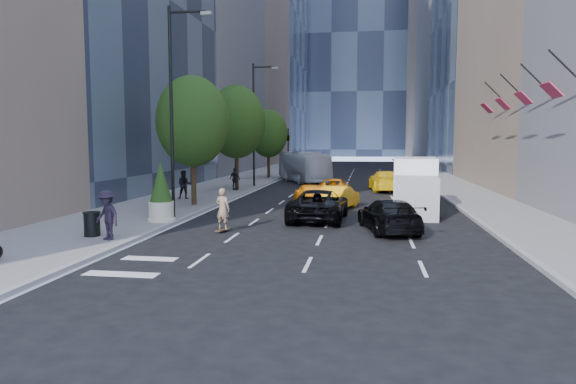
% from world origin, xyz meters
% --- Properties ---
extents(ground, '(160.00, 160.00, 0.00)m').
position_xyz_m(ground, '(0.00, 0.00, 0.00)').
color(ground, black).
rests_on(ground, ground).
extents(sidewalk_left, '(6.00, 120.00, 0.15)m').
position_xyz_m(sidewalk_left, '(-9.00, 30.00, 0.07)').
color(sidewalk_left, slate).
rests_on(sidewalk_left, ground).
extents(sidewalk_right, '(4.00, 120.00, 0.15)m').
position_xyz_m(sidewalk_right, '(10.00, 30.00, 0.07)').
color(sidewalk_right, slate).
rests_on(sidewalk_right, ground).
extents(tower_left_end, '(20.00, 28.00, 60.00)m').
position_xyz_m(tower_left_end, '(-22.00, 92.00, 30.00)').
color(tower_left_end, '#2C3445').
rests_on(tower_left_end, ground).
extents(tower_right_far, '(20.00, 24.00, 50.00)m').
position_xyz_m(tower_right_far, '(22.00, 98.00, 25.00)').
color(tower_right_far, '#7E6957').
rests_on(tower_right_far, ground).
extents(lamp_near, '(2.13, 0.22, 10.00)m').
position_xyz_m(lamp_near, '(-6.32, 4.00, 5.81)').
color(lamp_near, black).
rests_on(lamp_near, sidewalk_left).
extents(lamp_far, '(2.13, 0.22, 10.00)m').
position_xyz_m(lamp_far, '(-6.32, 22.00, 5.81)').
color(lamp_far, black).
rests_on(lamp_far, sidewalk_left).
extents(tree_near, '(4.20, 4.20, 7.46)m').
position_xyz_m(tree_near, '(-7.20, 9.00, 4.97)').
color(tree_near, '#2F2312').
rests_on(tree_near, sidewalk_left).
extents(tree_mid, '(4.50, 4.50, 7.99)m').
position_xyz_m(tree_mid, '(-7.20, 19.00, 5.32)').
color(tree_mid, '#2F2312').
rests_on(tree_mid, sidewalk_left).
extents(tree_far, '(3.90, 3.90, 6.92)m').
position_xyz_m(tree_far, '(-7.20, 32.00, 4.62)').
color(tree_far, '#2F2312').
rests_on(tree_far, sidewalk_left).
extents(traffic_signal, '(2.48, 0.53, 5.20)m').
position_xyz_m(traffic_signal, '(-6.40, 40.00, 4.23)').
color(traffic_signal, black).
rests_on(traffic_signal, sidewalk_left).
extents(facade_flags, '(1.85, 13.30, 2.05)m').
position_xyz_m(facade_flags, '(10.64, 10.00, 6.18)').
color(facade_flags, black).
rests_on(facade_flags, ground).
extents(skateboarder, '(0.73, 0.59, 1.76)m').
position_xyz_m(skateboarder, '(-3.20, 1.15, 0.88)').
color(skateboarder, '#7A664C').
rests_on(skateboarder, ground).
extents(black_sedan_lincoln, '(2.72, 5.54, 1.51)m').
position_xyz_m(black_sedan_lincoln, '(0.50, 5.00, 0.76)').
color(black_sedan_lincoln, black).
rests_on(black_sedan_lincoln, ground).
extents(black_sedan_mercedes, '(2.94, 5.12, 1.40)m').
position_xyz_m(black_sedan_mercedes, '(3.74, 2.36, 0.70)').
color(black_sedan_mercedes, black).
rests_on(black_sedan_mercedes, ground).
extents(taxi_a, '(2.73, 4.40, 1.40)m').
position_xyz_m(taxi_a, '(-0.49, 10.28, 0.70)').
color(taxi_a, '#FF980D').
rests_on(taxi_a, ground).
extents(taxi_b, '(2.37, 4.25, 1.33)m').
position_xyz_m(taxi_b, '(1.20, 9.48, 0.66)').
color(taxi_b, '#FFA60D').
rests_on(taxi_b, ground).
extents(taxi_c, '(2.29, 4.73, 1.30)m').
position_xyz_m(taxi_c, '(0.50, 15.53, 0.65)').
color(taxi_c, '#FFA10D').
rests_on(taxi_c, ground).
extents(taxi_d, '(2.80, 5.64, 1.58)m').
position_xyz_m(taxi_d, '(4.20, 20.50, 0.79)').
color(taxi_d, yellow).
rests_on(taxi_d, ground).
extents(city_bus, '(6.22, 10.50, 2.89)m').
position_xyz_m(city_bus, '(-3.20, 28.63, 1.44)').
color(city_bus, silver).
rests_on(city_bus, ground).
extents(box_truck, '(2.61, 6.27, 2.94)m').
position_xyz_m(box_truck, '(5.33, 8.33, 1.49)').
color(box_truck, white).
rests_on(box_truck, ground).
extents(pedestrian_a, '(1.06, 0.94, 1.83)m').
position_xyz_m(pedestrian_a, '(-8.77, 11.70, 1.06)').
color(pedestrian_a, black).
rests_on(pedestrian_a, sidewalk_left).
extents(pedestrian_b, '(1.07, 0.84, 1.70)m').
position_xyz_m(pedestrian_b, '(-7.08, 18.00, 1.00)').
color(pedestrian_b, black).
rests_on(pedestrian_b, sidewalk_left).
extents(pedestrian_c, '(1.39, 1.17, 1.87)m').
position_xyz_m(pedestrian_c, '(-6.80, -1.88, 1.08)').
color(pedestrian_c, black).
rests_on(pedestrian_c, sidewalk_left).
extents(trash_can, '(0.61, 0.61, 0.91)m').
position_xyz_m(trash_can, '(-7.76, -1.29, 0.61)').
color(trash_can, black).
rests_on(trash_can, sidewalk_left).
extents(planter_shrub, '(1.14, 1.14, 2.74)m').
position_xyz_m(planter_shrub, '(-6.60, 2.75, 1.45)').
color(planter_shrub, '#EAE5C2').
rests_on(planter_shrub, sidewalk_left).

